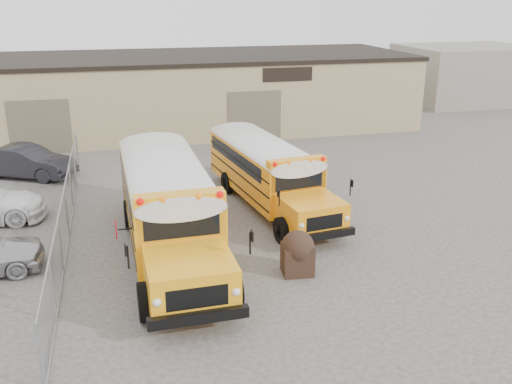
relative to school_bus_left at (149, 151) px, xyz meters
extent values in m
plane|color=#464240|center=(2.66, -7.45, -1.81)|extent=(120.00, 120.00, 0.00)
cube|color=tan|center=(2.66, 12.55, 0.44)|extent=(30.00, 10.00, 4.50)
cube|color=black|center=(2.66, 12.55, 2.74)|extent=(30.20, 10.20, 0.25)
cube|color=black|center=(8.66, 7.53, 2.09)|extent=(3.00, 0.08, 0.80)
cube|color=brown|center=(-5.34, 7.53, -0.31)|extent=(3.20, 0.08, 3.00)
cube|color=brown|center=(6.66, 7.53, -0.31)|extent=(3.20, 0.08, 3.00)
cylinder|color=gray|center=(-3.34, -13.45, -0.91)|extent=(0.07, 0.07, 1.80)
cylinder|color=gray|center=(-3.34, -10.45, -0.91)|extent=(0.07, 0.07, 1.80)
cylinder|color=gray|center=(-3.34, -7.45, -0.91)|extent=(0.07, 0.07, 1.80)
cylinder|color=gray|center=(-3.34, -4.45, -0.91)|extent=(0.07, 0.07, 1.80)
cylinder|color=gray|center=(-3.34, -1.45, -0.91)|extent=(0.07, 0.07, 1.80)
cylinder|color=gray|center=(-3.34, 1.55, -0.91)|extent=(0.07, 0.07, 1.80)
cylinder|color=gray|center=(-3.34, 4.55, -0.91)|extent=(0.07, 0.07, 1.80)
cylinder|color=gray|center=(-3.34, -4.45, -0.03)|extent=(0.05, 18.00, 0.05)
cylinder|color=gray|center=(-3.34, -4.45, -1.76)|extent=(0.05, 18.00, 0.05)
cube|color=gray|center=(-3.34, -4.45, -0.91)|extent=(0.02, 18.00, 1.70)
cube|color=gray|center=(26.66, 16.55, 0.39)|extent=(10.00, 8.00, 4.40)
cube|color=#FFA415|center=(-0.01, 0.46, -0.18)|extent=(2.82, 8.08, 2.16)
cube|color=#FFA415|center=(0.11, -4.71, -0.66)|extent=(2.37, 2.37, 1.21)
cube|color=black|center=(0.08, -3.53, 0.42)|extent=(2.16, 0.11, 0.79)
cube|color=silver|center=(-0.01, 0.46, 1.06)|extent=(2.82, 8.16, 0.42)
cube|color=#FFA415|center=(0.08, -3.28, 1.09)|extent=(2.60, 0.59, 0.38)
sphere|color=#E50705|center=(-1.03, -3.55, 1.22)|extent=(0.21, 0.21, 0.21)
sphere|color=#E50705|center=(1.19, -3.50, 1.22)|extent=(0.21, 0.21, 0.21)
sphere|color=orange|center=(-0.42, -3.54, 1.22)|extent=(0.21, 0.21, 0.21)
sphere|color=orange|center=(0.58, -3.51, 1.22)|extent=(0.21, 0.21, 0.21)
cube|color=black|center=(0.14, -5.95, -1.14)|extent=(2.59, 0.29, 0.30)
cube|color=black|center=(-0.10, 4.53, -1.14)|extent=(2.59, 0.27, 0.30)
cube|color=black|center=(-0.01, 0.46, -0.26)|extent=(2.86, 7.92, 0.06)
cube|color=black|center=(-0.02, 0.78, 0.42)|extent=(2.82, 6.81, 0.65)
cylinder|color=black|center=(-1.15, -4.62, -1.26)|extent=(0.32, 1.10, 1.10)
cylinder|color=black|center=(1.36, -4.56, -1.26)|extent=(0.32, 1.10, 1.10)
cylinder|color=black|center=(-1.30, 2.04, -1.26)|extent=(0.32, 1.10, 1.10)
cylinder|color=black|center=(1.21, 2.09, -1.26)|extent=(0.32, 1.10, 1.10)
cylinder|color=#BF0505|center=(-1.74, -2.32, -0.05)|extent=(0.05, 0.59, 0.59)
cube|color=orange|center=(3.74, 2.98, -0.39)|extent=(3.24, 7.24, 1.89)
cube|color=orange|center=(4.36, -1.48, -0.81)|extent=(2.28, 2.28, 1.06)
cube|color=black|center=(4.22, -0.46, 0.14)|extent=(1.88, 0.32, 0.69)
cube|color=silver|center=(3.74, 2.98, 0.69)|extent=(3.25, 7.31, 0.37)
cube|color=orange|center=(4.19, -0.25, 0.72)|extent=(2.30, 0.77, 0.33)
sphere|color=#E50705|center=(3.26, -0.59, 0.83)|extent=(0.18, 0.18, 0.18)
sphere|color=#E50705|center=(5.18, -0.33, 0.83)|extent=(0.18, 0.18, 0.18)
sphere|color=orange|center=(3.79, -0.52, 0.83)|extent=(0.18, 0.18, 0.18)
sphere|color=orange|center=(4.65, -0.40, 0.83)|extent=(0.18, 0.18, 0.18)
cube|color=black|center=(4.51, -2.55, -1.22)|extent=(2.26, 0.51, 0.26)
cube|color=black|center=(3.25, 6.50, -1.22)|extent=(2.26, 0.49, 0.26)
cube|color=black|center=(3.74, 2.98, -0.46)|extent=(3.26, 7.11, 0.06)
cube|color=black|center=(3.70, 3.26, 0.14)|extent=(3.12, 6.15, 0.57)
cylinder|color=black|center=(3.26, -1.53, -1.33)|extent=(0.39, 0.98, 0.96)
cylinder|color=black|center=(5.43, -1.23, -1.33)|extent=(0.39, 0.98, 0.96)
cylinder|color=black|center=(2.46, 4.22, -1.33)|extent=(0.39, 0.98, 0.96)
cylinder|color=black|center=(4.63, 4.52, -1.33)|extent=(0.39, 0.98, 0.96)
cube|color=black|center=(3.85, -9.34, -1.34)|extent=(1.04, 0.95, 0.95)
sphere|color=black|center=(3.85, -9.34, -0.91)|extent=(1.05, 1.05, 1.05)
imported|color=black|center=(-5.66, 3.33, -1.04)|extent=(4.90, 3.59, 1.54)
camera|label=1|loc=(-1.36, -24.75, 6.57)|focal=40.00mm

